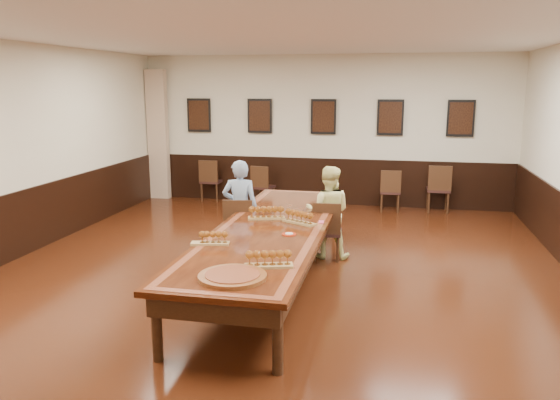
% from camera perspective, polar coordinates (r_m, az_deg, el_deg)
% --- Properties ---
extents(floor, '(8.00, 10.00, 0.02)m').
position_cam_1_polar(floor, '(7.36, -0.82, -8.51)').
color(floor, black).
rests_on(floor, ground).
extents(ceiling, '(8.00, 10.00, 0.02)m').
position_cam_1_polar(ceiling, '(6.93, -0.90, 17.31)').
color(ceiling, white).
rests_on(ceiling, floor).
extents(wall_back, '(8.00, 0.02, 3.20)m').
position_cam_1_polar(wall_back, '(11.87, 4.58, 7.25)').
color(wall_back, beige).
rests_on(wall_back, floor).
extents(chair_man, '(0.50, 0.53, 0.92)m').
position_cam_1_polar(chair_man, '(8.23, -4.25, -2.88)').
color(chair_man, black).
rests_on(chair_man, floor).
extents(chair_woman, '(0.44, 0.47, 0.89)m').
position_cam_1_polar(chair_woman, '(8.16, 4.96, -3.14)').
color(chair_woman, black).
rests_on(chair_woman, floor).
extents(spare_chair_a, '(0.44, 0.48, 0.93)m').
position_cam_1_polar(spare_chair_a, '(12.40, -7.17, 2.10)').
color(spare_chair_a, black).
rests_on(spare_chair_a, floor).
extents(spare_chair_b, '(0.50, 0.53, 0.88)m').
position_cam_1_polar(spare_chair_b, '(11.76, -1.74, 1.53)').
color(spare_chair_b, black).
rests_on(spare_chair_b, floor).
extents(spare_chair_c, '(0.43, 0.46, 0.87)m').
position_cam_1_polar(spare_chair_c, '(11.48, 11.43, 1.02)').
color(spare_chair_c, black).
rests_on(spare_chair_c, floor).
extents(spare_chair_d, '(0.47, 0.51, 0.98)m').
position_cam_1_polar(spare_chair_d, '(11.65, 16.21, 1.21)').
color(spare_chair_d, black).
rests_on(spare_chair_d, floor).
extents(person_man, '(0.59, 0.43, 1.47)m').
position_cam_1_polar(person_man, '(8.26, -4.19, -0.86)').
color(person_man, teal).
rests_on(person_man, floor).
extents(person_woman, '(0.71, 0.57, 1.39)m').
position_cam_1_polar(person_woman, '(8.19, 5.05, -1.27)').
color(person_woman, '#F6F09A').
rests_on(person_woman, floor).
extents(pink_phone, '(0.08, 0.14, 0.01)m').
position_cam_1_polar(pink_phone, '(7.35, 4.33, -2.31)').
color(pink_phone, '#E74D75').
rests_on(pink_phone, conference_table).
extents(curtain, '(0.45, 0.18, 2.90)m').
position_cam_1_polar(curtain, '(12.75, -12.62, 6.64)').
color(curtain, tan).
rests_on(curtain, floor).
extents(wainscoting, '(8.00, 10.00, 1.00)m').
position_cam_1_polar(wainscoting, '(7.20, -0.83, -4.70)').
color(wainscoting, black).
rests_on(wainscoting, floor).
extents(conference_table, '(1.40, 5.00, 0.76)m').
position_cam_1_polar(conference_table, '(7.17, -0.84, -3.85)').
color(conference_table, black).
rests_on(conference_table, floor).
extents(posters, '(6.14, 0.04, 0.74)m').
position_cam_1_polar(posters, '(11.78, 4.56, 8.68)').
color(posters, black).
rests_on(posters, wall_back).
extents(flight_a, '(0.53, 0.27, 0.19)m').
position_cam_1_polar(flight_a, '(7.48, -1.43, -1.38)').
color(flight_a, olive).
rests_on(flight_a, conference_table).
extents(flight_b, '(0.49, 0.37, 0.18)m').
position_cam_1_polar(flight_b, '(7.25, 2.01, -1.86)').
color(flight_b, olive).
rests_on(flight_b, conference_table).
extents(flight_c, '(0.46, 0.21, 0.16)m').
position_cam_1_polar(flight_c, '(6.35, -7.22, -4.00)').
color(flight_c, olive).
rests_on(flight_c, conference_table).
extents(flight_d, '(0.51, 0.29, 0.18)m').
position_cam_1_polar(flight_d, '(5.53, -1.19, -6.24)').
color(flight_d, olive).
rests_on(flight_d, conference_table).
extents(red_plate_grp, '(0.18, 0.18, 0.02)m').
position_cam_1_polar(red_plate_grp, '(6.72, 0.96, -3.60)').
color(red_plate_grp, '#AF230B').
rests_on(red_plate_grp, conference_table).
extents(carved_platter, '(0.82, 0.82, 0.05)m').
position_cam_1_polar(carved_platter, '(5.26, -4.99, -7.96)').
color(carved_platter, '#5A2B12').
rests_on(carved_platter, conference_table).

